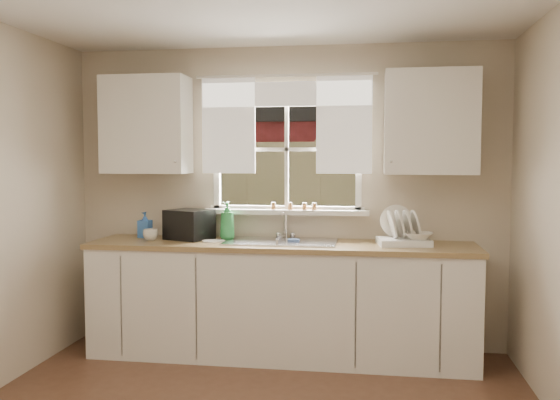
# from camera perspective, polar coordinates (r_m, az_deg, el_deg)

# --- Properties ---
(room_walls) EXTENTS (3.62, 4.02, 2.50)m
(room_walls) POSITION_cam_1_polar(r_m,az_deg,el_deg) (2.93, -5.08, -2.52)
(room_walls) COLOR beige
(room_walls) RESTS_ON ground
(window) EXTENTS (1.38, 0.16, 1.06)m
(window) POSITION_cam_1_polar(r_m,az_deg,el_deg) (4.95, 0.62, 3.00)
(window) COLOR white
(window) RESTS_ON room_walls
(curtains) EXTENTS (1.50, 0.03, 0.81)m
(curtains) POSITION_cam_1_polar(r_m,az_deg,el_deg) (4.91, 0.53, 8.22)
(curtains) COLOR white
(curtains) RESTS_ON room_walls
(base_cabinets) EXTENTS (3.00, 0.62, 0.87)m
(base_cabinets) POSITION_cam_1_polar(r_m,az_deg,el_deg) (4.77, 0.06, -9.80)
(base_cabinets) COLOR white
(base_cabinets) RESTS_ON ground
(countertop) EXTENTS (3.04, 0.65, 0.04)m
(countertop) POSITION_cam_1_polar(r_m,az_deg,el_deg) (4.68, 0.06, -4.38)
(countertop) COLOR olive
(countertop) RESTS_ON base_cabinets
(upper_cabinet_left) EXTENTS (0.70, 0.33, 0.80)m
(upper_cabinet_left) POSITION_cam_1_polar(r_m,az_deg,el_deg) (5.08, -12.73, 7.04)
(upper_cabinet_left) COLOR white
(upper_cabinet_left) RESTS_ON room_walls
(upper_cabinet_right) EXTENTS (0.70, 0.33, 0.80)m
(upper_cabinet_right) POSITION_cam_1_polar(r_m,az_deg,el_deg) (4.75, 14.29, 7.24)
(upper_cabinet_right) COLOR white
(upper_cabinet_right) RESTS_ON room_walls
(wall_outlet) EXTENTS (0.08, 0.01, 0.12)m
(wall_outlet) POSITION_cam_1_polar(r_m,az_deg,el_deg) (4.91, 10.81, -1.82)
(wall_outlet) COLOR beige
(wall_outlet) RESTS_ON room_walls
(sill_jars) EXTENTS (0.38, 0.04, 0.06)m
(sill_jars) POSITION_cam_1_polar(r_m,az_deg,el_deg) (4.89, 1.50, -0.60)
(sill_jars) COLOR brown
(sill_jars) RESTS_ON window
(backyard) EXTENTS (20.00, 10.00, 6.13)m
(backyard) POSITION_cam_1_polar(r_m,az_deg,el_deg) (11.47, 8.22, 13.39)
(backyard) COLOR #335421
(backyard) RESTS_ON ground
(sink) EXTENTS (0.88, 0.52, 0.40)m
(sink) POSITION_cam_1_polar(r_m,az_deg,el_deg) (4.72, 0.11, -4.95)
(sink) COLOR #B7B7BC
(sink) RESTS_ON countertop
(dish_rack) EXTENTS (0.43, 0.35, 0.30)m
(dish_rack) POSITION_cam_1_polar(r_m,az_deg,el_deg) (4.65, 11.76, -3.28)
(dish_rack) COLOR white
(dish_rack) RESTS_ON countertop
(bowl) EXTENTS (0.24, 0.24, 0.05)m
(bowl) POSITION_cam_1_polar(r_m,az_deg,el_deg) (4.61, 13.16, -3.38)
(bowl) COLOR white
(bowl) RESTS_ON dish_rack
(soap_bottle_a) EXTENTS (0.16, 0.16, 0.31)m
(soap_bottle_a) POSITION_cam_1_polar(r_m,az_deg,el_deg) (4.86, -5.10, -1.99)
(soap_bottle_a) COLOR #2D8C43
(soap_bottle_a) RESTS_ON countertop
(soap_bottle_b) EXTENTS (0.11, 0.11, 0.22)m
(soap_bottle_b) POSITION_cam_1_polar(r_m,az_deg,el_deg) (5.10, -12.87, -2.34)
(soap_bottle_b) COLOR blue
(soap_bottle_b) RESTS_ON countertop
(soap_bottle_c) EXTENTS (0.14, 0.14, 0.15)m
(soap_bottle_c) POSITION_cam_1_polar(r_m,az_deg,el_deg) (5.01, -9.80, -2.78)
(soap_bottle_c) COLOR beige
(soap_bottle_c) RESTS_ON countertop
(saucer) EXTENTS (0.18, 0.18, 0.01)m
(saucer) POSITION_cam_1_polar(r_m,az_deg,el_deg) (4.76, -6.44, -3.95)
(saucer) COLOR white
(saucer) RESTS_ON countertop
(cup) EXTENTS (0.15, 0.15, 0.09)m
(cup) POSITION_cam_1_polar(r_m,az_deg,el_deg) (4.90, -12.35, -3.30)
(cup) COLOR silver
(cup) RESTS_ON countertop
(black_appliance) EXTENTS (0.42, 0.39, 0.24)m
(black_appliance) POSITION_cam_1_polar(r_m,az_deg,el_deg) (4.93, -8.72, -2.34)
(black_appliance) COLOR black
(black_appliance) RESTS_ON countertop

